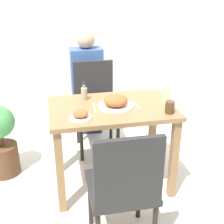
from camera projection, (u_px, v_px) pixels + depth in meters
ground_plane at (112, 182)px, 2.76m from camera, size 16.00×16.00×0.00m
wall_back at (87, 11)px, 3.54m from camera, size 8.00×0.05×2.60m
dining_table at (112, 121)px, 2.52m from camera, size 0.99×0.64×0.73m
chair_near at (124, 186)px, 1.90m from camera, size 0.42×0.42×0.90m
chair_far at (95, 102)px, 3.14m from camera, size 0.42×0.42×0.90m
food_plate at (116, 102)px, 2.44m from camera, size 0.27×0.27×0.09m
side_plate at (81, 115)px, 2.25m from camera, size 0.16×0.16×0.06m
drink_cup at (170, 107)px, 2.33m from camera, size 0.07×0.07×0.09m
juice_glass at (166, 94)px, 2.52m from camera, size 0.07×0.07×0.13m
sauce_bottle at (84, 93)px, 2.56m from camera, size 0.05×0.05×0.16m
fork_utensil at (95, 108)px, 2.42m from camera, size 0.02×0.18×0.00m
spoon_utensil at (136, 105)px, 2.48m from camera, size 0.02×0.17×0.00m
potted_plant_left at (1, 140)px, 2.76m from camera, size 0.29×0.29×0.66m
person_figure at (87, 83)px, 3.44m from camera, size 0.34×0.22×1.17m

